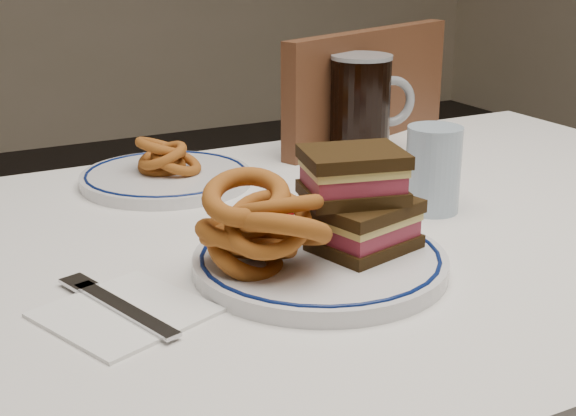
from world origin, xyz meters
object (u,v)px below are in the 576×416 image
chair_far (314,245)px  far_plate (166,177)px  main_plate (320,261)px  reuben_sandwich (359,200)px  beer_mug (362,105)px

chair_far → far_plate: bearing=-151.6°
far_plate → main_plate: bearing=-84.0°
main_plate → reuben_sandwich: (0.05, -0.00, 0.06)m
far_plate → beer_mug: bearing=-0.1°
main_plate → chair_far: bearing=60.7°
beer_mug → far_plate: beer_mug is taller
reuben_sandwich → chair_far: bearing=64.4°
reuben_sandwich → main_plate: bearing=179.5°
chair_far → main_plate: size_ratio=3.37×
main_plate → beer_mug: (0.30, 0.38, 0.07)m
reuben_sandwich → far_plate: (-0.09, 0.38, -0.06)m
reuben_sandwich → beer_mug: 0.46m
chair_far → main_plate: 0.71m
beer_mug → reuben_sandwich: bearing=-123.3°
main_plate → beer_mug: beer_mug is taller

